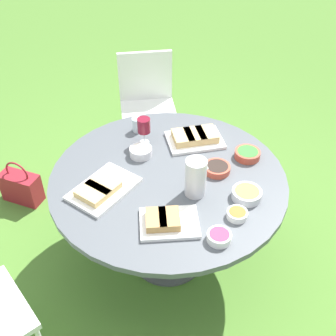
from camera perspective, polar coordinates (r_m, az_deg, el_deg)
ground_plane at (r=2.93m, az=0.00°, el=-11.88°), size 40.00×40.00×0.00m
dining_table at (r=2.47m, az=0.00°, el=-2.74°), size 1.36×1.36×0.72m
chair_near_left at (r=3.51m, az=-2.82°, el=9.26°), size 0.59×0.58×0.89m
water_pitcher at (r=2.23m, az=3.77°, el=-1.28°), size 0.12×0.12×0.22m
wine_glass at (r=2.60m, az=-3.29°, el=5.69°), size 0.08×0.08×0.18m
platter_bread_main at (r=2.32m, az=-9.03°, el=-2.82°), size 0.34×0.42×0.06m
platter_charcuterie at (r=2.66m, az=3.66°, el=4.14°), size 0.42×0.39×0.07m
platter_sandwich_side at (r=2.12m, az=-0.25°, el=-7.22°), size 0.36×0.33×0.06m
bowl_fries at (r=2.30m, az=10.62°, el=-3.46°), size 0.16×0.16×0.05m
bowl_salad at (r=2.57m, az=10.71°, el=1.90°), size 0.15×0.15×0.05m
bowl_olives at (r=2.44m, az=6.65°, el=-0.02°), size 0.15×0.15×0.04m
bowl_dip_red at (r=2.07m, az=6.95°, el=-9.21°), size 0.12×0.12×0.04m
bowl_dip_cream at (r=2.55m, az=-3.71°, el=2.27°), size 0.14×0.14×0.06m
bowl_roasted_veg at (r=2.19m, az=9.35°, el=-6.17°), size 0.11×0.11×0.04m
cup_water_near at (r=2.75m, az=-4.19°, el=5.87°), size 0.07×0.07×0.09m
handbag at (r=3.42m, az=-19.27°, el=-2.43°), size 0.30×0.14×0.37m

